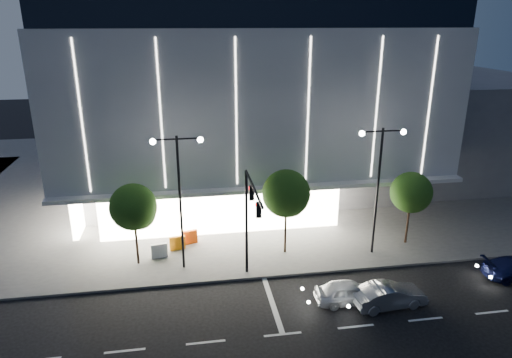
{
  "coord_description": "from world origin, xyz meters",
  "views": [
    {
      "loc": [
        -2.5,
        -20.79,
        15.5
      ],
      "look_at": [
        2.25,
        8.87,
        5.0
      ],
      "focal_mm": 32.0,
      "sensor_mm": 36.0,
      "label": 1
    }
  ],
  "objects_px": {
    "tree_right": "(411,195)",
    "car_lead": "(349,292)",
    "traffic_mast": "(250,211)",
    "tree_left": "(134,209)",
    "barrier_c": "(190,237)",
    "car_second": "(389,296)",
    "barrier_b": "(159,251)",
    "street_lamp_east": "(379,173)",
    "street_lamp_west": "(179,184)",
    "barrier_a": "(177,243)",
    "tree_mid": "(286,196)"
  },
  "relations": [
    {
      "from": "street_lamp_east",
      "to": "tree_left",
      "type": "xyz_separation_m",
      "value": [
        -15.97,
        1.02,
        -1.92
      ]
    },
    {
      "from": "tree_mid",
      "to": "tree_left",
      "type": "bearing_deg",
      "value": -180.0
    },
    {
      "from": "barrier_a",
      "to": "tree_right",
      "type": "bearing_deg",
      "value": -14.79
    },
    {
      "from": "street_lamp_east",
      "to": "tree_mid",
      "type": "xyz_separation_m",
      "value": [
        -5.97,
        1.02,
        -1.62
      ]
    },
    {
      "from": "tree_left",
      "to": "tree_mid",
      "type": "bearing_deg",
      "value": 0.0
    },
    {
      "from": "tree_right",
      "to": "barrier_a",
      "type": "distance_m",
      "value": 16.83
    },
    {
      "from": "traffic_mast",
      "to": "barrier_b",
      "type": "height_order",
      "value": "traffic_mast"
    },
    {
      "from": "street_lamp_west",
      "to": "street_lamp_east",
      "type": "relative_size",
      "value": 1.0
    },
    {
      "from": "tree_mid",
      "to": "car_second",
      "type": "distance_m",
      "value": 9.1
    },
    {
      "from": "tree_left",
      "to": "barrier_c",
      "type": "bearing_deg",
      "value": 33.87
    },
    {
      "from": "car_lead",
      "to": "barrier_c",
      "type": "height_order",
      "value": "car_lead"
    },
    {
      "from": "traffic_mast",
      "to": "tree_mid",
      "type": "relative_size",
      "value": 1.15
    },
    {
      "from": "tree_mid",
      "to": "car_lead",
      "type": "distance_m",
      "value": 7.65
    },
    {
      "from": "street_lamp_east",
      "to": "tree_left",
      "type": "distance_m",
      "value": 16.12
    },
    {
      "from": "tree_left",
      "to": "barrier_c",
      "type": "relative_size",
      "value": 5.2
    },
    {
      "from": "traffic_mast",
      "to": "tree_right",
      "type": "bearing_deg",
      "value": 17.02
    },
    {
      "from": "street_lamp_east",
      "to": "barrier_c",
      "type": "bearing_deg",
      "value": 165.12
    },
    {
      "from": "tree_right",
      "to": "barrier_a",
      "type": "xyz_separation_m",
      "value": [
        -16.45,
        1.51,
        -3.23
      ]
    },
    {
      "from": "street_lamp_west",
      "to": "barrier_c",
      "type": "bearing_deg",
      "value": 82.0
    },
    {
      "from": "car_lead",
      "to": "tree_right",
      "type": "bearing_deg",
      "value": -45.7
    },
    {
      "from": "tree_mid",
      "to": "barrier_b",
      "type": "bearing_deg",
      "value": 176.21
    },
    {
      "from": "barrier_c",
      "to": "barrier_b",
      "type": "bearing_deg",
      "value": -154.39
    },
    {
      "from": "street_lamp_east",
      "to": "tree_left",
      "type": "relative_size",
      "value": 1.57
    },
    {
      "from": "street_lamp_west",
      "to": "barrier_c",
      "type": "distance_m",
      "value": 6.28
    },
    {
      "from": "tree_right",
      "to": "street_lamp_east",
      "type": "bearing_deg",
      "value": -161.37
    },
    {
      "from": "traffic_mast",
      "to": "car_lead",
      "type": "distance_m",
      "value": 7.39
    },
    {
      "from": "car_lead",
      "to": "street_lamp_west",
      "type": "bearing_deg",
      "value": 61.5
    },
    {
      "from": "street_lamp_west",
      "to": "tree_right",
      "type": "height_order",
      "value": "street_lamp_west"
    },
    {
      "from": "traffic_mast",
      "to": "tree_left",
      "type": "relative_size",
      "value": 1.24
    },
    {
      "from": "street_lamp_west",
      "to": "car_second",
      "type": "xyz_separation_m",
      "value": [
        11.5,
        -6.01,
        -5.26
      ]
    },
    {
      "from": "traffic_mast",
      "to": "car_second",
      "type": "xyz_separation_m",
      "value": [
        7.5,
        -3.35,
        -4.33
      ]
    },
    {
      "from": "barrier_c",
      "to": "barrier_a",
      "type": "bearing_deg",
      "value": -151.82
    },
    {
      "from": "car_second",
      "to": "barrier_c",
      "type": "xyz_separation_m",
      "value": [
        -11.03,
        9.35,
        -0.05
      ]
    },
    {
      "from": "street_lamp_west",
      "to": "tree_mid",
      "type": "distance_m",
      "value": 7.28
    },
    {
      "from": "car_lead",
      "to": "barrier_c",
      "type": "bearing_deg",
      "value": 46.85
    },
    {
      "from": "street_lamp_west",
      "to": "barrier_b",
      "type": "bearing_deg",
      "value": 135.71
    },
    {
      "from": "car_second",
      "to": "tree_right",
      "type": "bearing_deg",
      "value": -37.77
    },
    {
      "from": "tree_right",
      "to": "car_lead",
      "type": "relative_size",
      "value": 1.39
    },
    {
      "from": "street_lamp_west",
      "to": "street_lamp_east",
      "type": "distance_m",
      "value": 13.0
    },
    {
      "from": "traffic_mast",
      "to": "tree_mid",
      "type": "distance_m",
      "value": 4.82
    },
    {
      "from": "car_second",
      "to": "traffic_mast",
      "type": "bearing_deg",
      "value": 60.9
    },
    {
      "from": "tree_left",
      "to": "tree_right",
      "type": "distance_m",
      "value": 19.0
    },
    {
      "from": "tree_mid",
      "to": "barrier_b",
      "type": "relative_size",
      "value": 5.59
    },
    {
      "from": "tree_right",
      "to": "car_lead",
      "type": "bearing_deg",
      "value": -136.58
    },
    {
      "from": "street_lamp_west",
      "to": "street_lamp_east",
      "type": "height_order",
      "value": "same"
    },
    {
      "from": "traffic_mast",
      "to": "car_lead",
      "type": "xyz_separation_m",
      "value": [
        5.37,
        -2.62,
        -4.35
      ]
    },
    {
      "from": "street_lamp_west",
      "to": "tree_mid",
      "type": "relative_size",
      "value": 1.46
    },
    {
      "from": "traffic_mast",
      "to": "street_lamp_west",
      "type": "distance_m",
      "value": 4.89
    },
    {
      "from": "barrier_a",
      "to": "barrier_c",
      "type": "bearing_deg",
      "value": 32.59
    },
    {
      "from": "traffic_mast",
      "to": "tree_right",
      "type": "relative_size",
      "value": 1.28
    }
  ]
}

